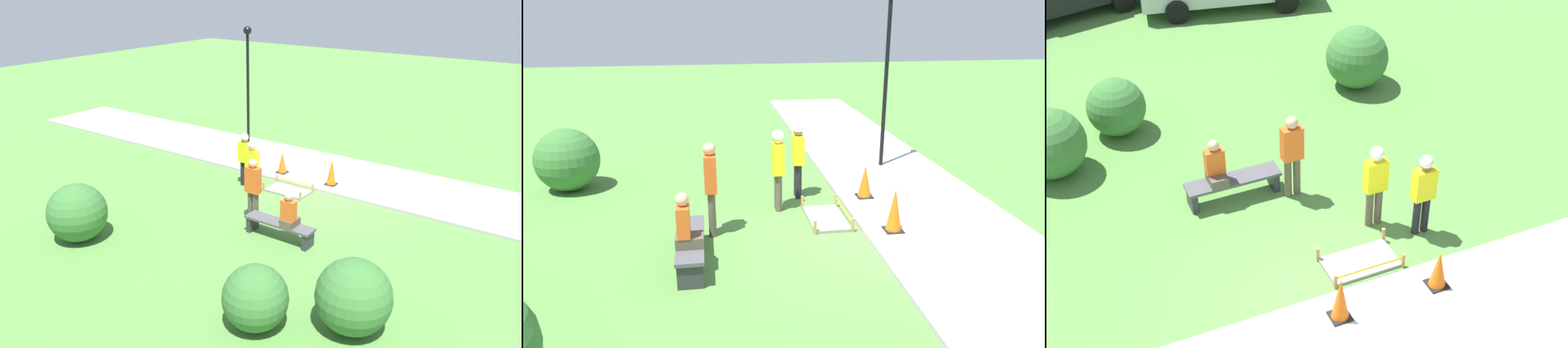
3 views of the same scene
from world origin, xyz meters
TOP-DOWN VIEW (x-y plane):
  - ground_plane at (0.00, 0.00)m, footprint 60.00×60.00m
  - sidewalk at (0.00, -1.57)m, footprint 28.00×3.13m
  - wet_concrete_patch at (0.95, 0.52)m, footprint 1.33×0.77m
  - traffic_cone_near_patch at (0.06, -0.54)m, footprint 0.34×0.34m
  - traffic_cone_far_patch at (1.84, -0.54)m, footprint 0.34×0.34m
  - park_bench at (-0.43, 3.14)m, footprint 1.83×0.44m
  - person_seated_on_bench at (-0.74, 3.19)m, footprint 0.36×0.44m
  - worker_supervisor at (1.65, 1.39)m, footprint 0.40×0.25m
  - worker_assistant at (2.32, 0.85)m, footprint 0.40×0.24m
  - bystander_in_orange_shirt at (0.63, 2.77)m, footprint 0.40×0.23m
  - lamppost_near at (4.05, -1.67)m, footprint 0.28×0.28m
  - shrub_rounded_near at (-1.92, 6.23)m, footprint 1.24×1.24m
  - shrub_rounded_mid at (-3.42, 5.29)m, footprint 1.41×1.41m
  - shrub_rounded_far at (3.58, 5.97)m, footprint 1.44×1.44m

SIDE VIEW (x-z plane):
  - ground_plane at x=0.00m, z-range 0.00..0.00m
  - wet_concrete_patch at x=0.95m, z-range -0.11..0.18m
  - sidewalk at x=0.00m, z-range 0.00..0.10m
  - park_bench at x=-0.43m, z-range 0.10..0.55m
  - traffic_cone_far_patch at x=1.84m, z-range 0.10..0.81m
  - traffic_cone_near_patch at x=0.06m, z-range 0.10..0.91m
  - shrub_rounded_near at x=-1.92m, z-range 0.00..1.24m
  - shrub_rounded_mid at x=-3.42m, z-range 0.00..1.41m
  - shrub_rounded_far at x=3.58m, z-range 0.00..1.44m
  - person_seated_on_bench at x=-0.74m, z-range 0.36..1.25m
  - worker_assistant at x=2.32m, z-range 0.15..1.84m
  - bystander_in_orange_shirt at x=0.63m, z-range 0.12..1.89m
  - worker_supervisor at x=1.65m, z-range 0.16..1.87m
  - lamppost_near at x=4.05m, z-range 0.73..5.15m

